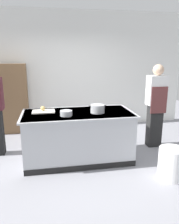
# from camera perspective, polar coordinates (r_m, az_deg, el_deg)

# --- Properties ---
(ground_plane) EXTENTS (10.00, 10.00, 0.00)m
(ground_plane) POSITION_cam_1_polar(r_m,az_deg,el_deg) (4.28, -2.85, -11.92)
(ground_plane) COLOR gray
(back_wall) EXTENTS (6.40, 0.12, 3.00)m
(back_wall) POSITION_cam_1_polar(r_m,az_deg,el_deg) (5.94, -5.88, 10.47)
(back_wall) COLOR white
(back_wall) RESTS_ON ground_plane
(counter_island) EXTENTS (1.98, 0.98, 0.90)m
(counter_island) POSITION_cam_1_polar(r_m,az_deg,el_deg) (4.10, -2.93, -6.07)
(counter_island) COLOR #B7BABF
(counter_island) RESTS_ON ground_plane
(cutting_board) EXTENTS (0.40, 0.28, 0.02)m
(cutting_board) POSITION_cam_1_polar(r_m,az_deg,el_deg) (4.09, -11.69, 0.13)
(cutting_board) COLOR silver
(cutting_board) RESTS_ON counter_island
(onion) EXTENTS (0.08, 0.08, 0.08)m
(onion) POSITION_cam_1_polar(r_m,az_deg,el_deg) (4.10, -11.90, 0.93)
(onion) COLOR tan
(onion) RESTS_ON cutting_board
(stock_pot) EXTENTS (0.31, 0.25, 0.15)m
(stock_pot) POSITION_cam_1_polar(r_m,az_deg,el_deg) (3.94, 2.07, 0.84)
(stock_pot) COLOR #B7BABF
(stock_pot) RESTS_ON counter_island
(mixing_bowl) EXTENTS (0.20, 0.20, 0.09)m
(mixing_bowl) POSITION_cam_1_polar(r_m,az_deg,el_deg) (3.76, -6.00, -0.31)
(mixing_bowl) COLOR #B7BABF
(mixing_bowl) RESTS_ON counter_island
(trash_bin) EXTENTS (0.41, 0.41, 0.50)m
(trash_bin) POSITION_cam_1_polar(r_m,az_deg,el_deg) (3.79, 20.23, -12.25)
(trash_bin) COLOR white
(trash_bin) RESTS_ON ground_plane
(person_chef) EXTENTS (0.38, 0.25, 1.72)m
(person_chef) POSITION_cam_1_polar(r_m,az_deg,el_deg) (4.79, 16.64, 1.95)
(person_chef) COLOR black
(person_chef) RESTS_ON ground_plane
(bookshelf) EXTENTS (1.10, 0.31, 1.70)m
(bookshelf) POSITION_cam_1_polar(r_m,az_deg,el_deg) (5.80, -20.95, 3.04)
(bookshelf) COLOR brown
(bookshelf) RESTS_ON ground_plane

